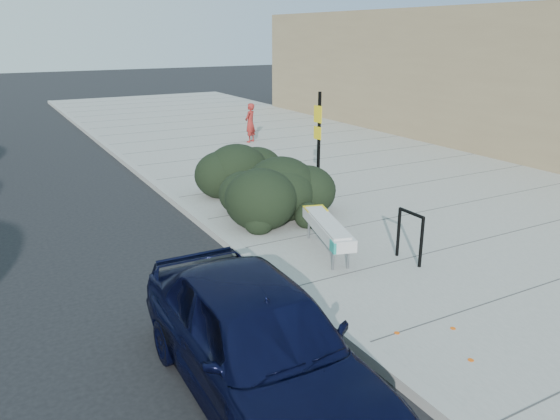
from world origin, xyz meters
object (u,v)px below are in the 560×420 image
Objects in this scene: bench at (327,228)px; sedan_navy at (259,340)px; sign_post at (318,137)px; bike_rack at (410,231)px; pedestrian at (250,123)px.

sedan_navy is (-3.07, -3.10, 0.10)m from bench.
sign_post is 0.59× the size of sedan_navy.
pedestrian is at bearing 77.23° from bike_rack.
sign_post reaches higher than bench.
bike_rack is at bearing 43.11° from pedestrian.
sign_post reaches higher than bike_rack.
bike_rack is at bearing -28.13° from bench.
sedan_navy is (-5.15, -6.66, -0.90)m from sign_post.
sedan_navy reaches higher than bike_rack.
sedan_navy reaches higher than bench.
sign_post is (0.98, 4.66, 0.92)m from bike_rack.
bench is at bearing 134.73° from bike_rack.
sign_post reaches higher than sedan_navy.
bike_rack is 4.85m from sign_post.
bench is 0.48× the size of sedan_navy.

